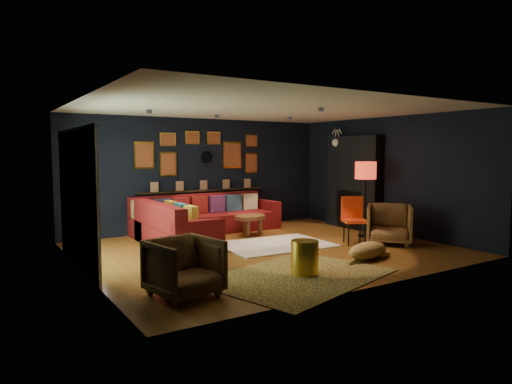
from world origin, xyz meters
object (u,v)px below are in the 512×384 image
gold_stool (305,258)px  orange_chair (354,216)px  coffee_table (250,219)px  dog (367,247)px  armchair_left (184,265)px  floor_lamp (366,174)px  sectional (195,223)px  pouf (178,236)px  armchair_right (389,222)px

gold_stool → orange_chair: orange_chair is taller
coffee_table → dog: size_ratio=0.81×
armchair_left → floor_lamp: size_ratio=0.50×
coffee_table → orange_chair: (1.29, -1.82, 0.19)m
sectional → dog: bearing=-64.5°
coffee_table → gold_stool: 3.32m
sectional → pouf: 0.96m
pouf → armchair_right: (3.65, -2.01, 0.22)m
coffee_table → armchair_right: bearing=-50.7°
coffee_table → pouf: 1.83m
sectional → floor_lamp: size_ratio=2.11×
pouf → floor_lamp: bearing=-17.5°
sectional → armchair_left: 3.99m
coffee_table → gold_stool: gold_stool is taller
coffee_table → dog: 3.01m
gold_stool → dog: (1.50, 0.19, -0.05)m
sectional → coffee_table: (1.12, -0.42, 0.04)m
coffee_table → orange_chair: 2.24m
armchair_right → gold_stool: armchair_right is taller
armchair_right → dog: (-1.35, -0.72, -0.22)m
armchair_right → gold_stool: size_ratio=1.68×
gold_stool → floor_lamp: (3.00, 1.72, 1.10)m
sectional → pouf: bearing=-136.0°
sectional → dog: 3.75m
armchair_right → pouf: bearing=-160.8°
pouf → orange_chair: 3.49m
gold_stool → armchair_left: bearing=179.6°
sectional → orange_chair: (2.41, -2.24, 0.23)m
pouf → armchair_right: size_ratio=0.63×
pouf → dog: size_ratio=0.44×
armchair_left → gold_stool: 1.92m
armchair_left → armchair_right: 4.85m
sectional → pouf: (-0.69, -0.66, -0.11)m
armchair_right → floor_lamp: bearing=127.4°
coffee_table → armchair_left: armchair_left is taller
sectional → armchair_left: sectional is taller
armchair_left → dog: size_ratio=0.66×
sectional → floor_lamp: (3.11, -1.86, 1.04)m
armchair_right → orange_chair: 0.71m
armchair_right → gold_stool: 3.00m
coffee_table → floor_lamp: floor_lamp is taller
coffee_table → armchair_left: bearing=-132.8°
coffee_table → dog: bearing=-80.5°
coffee_table → orange_chair: size_ratio=1.08×
sectional → pouf: sectional is taller
armchair_left → gold_stool: (1.92, -0.01, -0.15)m
coffee_table → gold_stool: (-1.01, -3.16, -0.10)m
orange_chair → floor_lamp: floor_lamp is taller
sectional → gold_stool: 3.58m
gold_stool → floor_lamp: bearing=29.8°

